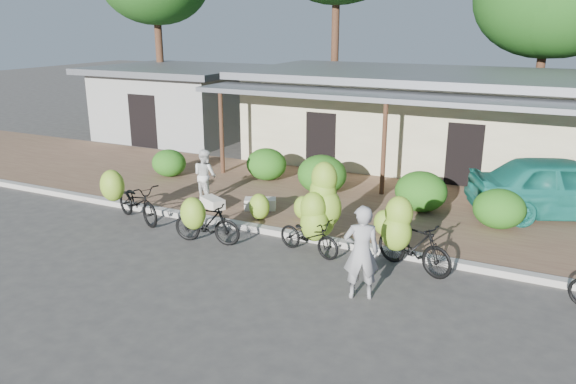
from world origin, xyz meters
name	(u,v)px	position (x,y,z in m)	size (l,w,h in m)	color
ground	(294,277)	(0.00, 0.00, 0.00)	(100.00, 100.00, 0.00)	#3E3B39
sidewalk	(370,206)	(0.00, 5.00, 0.06)	(60.00, 6.00, 0.12)	brown
curb	(330,241)	(0.00, 2.00, 0.07)	(60.00, 0.25, 0.15)	#A8A399
shop_main	(423,117)	(0.00, 10.93, 1.72)	(13.00, 8.50, 3.35)	beige
shop_grey	(179,101)	(-11.00, 10.99, 1.62)	(7.00, 6.00, 3.15)	gray
hedge_0	(169,163)	(-6.94, 4.92, 0.57)	(1.16, 1.04, 0.90)	#205312
hedge_1	(266,164)	(-3.83, 5.97, 0.64)	(1.33, 1.20, 1.04)	#205312
hedge_2	(322,174)	(-1.64, 5.38, 0.70)	(1.49, 1.34, 1.16)	#205312
hedge_3	(421,191)	(1.40, 5.05, 0.67)	(1.40, 1.26, 1.10)	#205312
hedge_4	(499,209)	(3.46, 4.60, 0.62)	(1.28, 1.15, 1.00)	#205312
bike_far_left	(134,199)	(-5.21, 1.19, 0.62)	(2.11, 1.57, 1.51)	black
bike_left	(204,221)	(-2.64, 0.65, 0.61)	(1.73, 1.25, 1.33)	black
bike_center	(317,215)	(-0.17, 1.57, 0.84)	(1.72, 1.31, 2.05)	black
bike_right	(409,240)	(2.04, 1.28, 0.74)	(1.91, 1.44, 1.77)	black
loose_banana_a	(259,207)	(-2.20, 2.52, 0.47)	(0.55, 0.47, 0.69)	#87BA2E
loose_banana_b	(303,208)	(-1.19, 3.04, 0.43)	(0.50, 0.42, 0.62)	#87BA2E
loose_banana_c	(384,223)	(1.04, 2.86, 0.43)	(0.50, 0.43, 0.63)	#87BA2E
sack_near	(260,204)	(-2.58, 3.25, 0.27)	(0.85, 0.40, 0.30)	silver
sack_far	(213,203)	(-3.82, 2.78, 0.26)	(0.75, 0.38, 0.28)	silver
vendor	(361,252)	(1.50, -0.21, 0.93)	(0.67, 0.44, 1.85)	gray
bystander	(205,175)	(-4.37, 3.27, 0.87)	(0.73, 0.57, 1.50)	silver
teal_van	(564,187)	(4.84, 6.20, 0.93)	(1.92, 4.77, 1.63)	#1A7768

